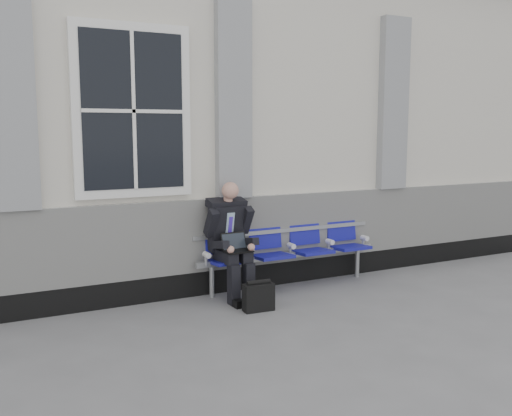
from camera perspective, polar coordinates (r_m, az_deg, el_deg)
ground at (r=5.57m, az=-11.19°, el=-13.85°), size 70.00×70.00×0.00m
station_building at (r=8.58m, az=-18.14°, el=8.66°), size 14.40×4.40×4.49m
bench at (r=7.47m, az=3.28°, el=-3.68°), size 2.60×0.47×0.91m
businessman at (r=6.91m, az=-2.59°, el=-2.79°), size 0.58×0.78×1.42m
briefcase at (r=6.54m, az=0.25°, el=-8.85°), size 0.36×0.17×0.36m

